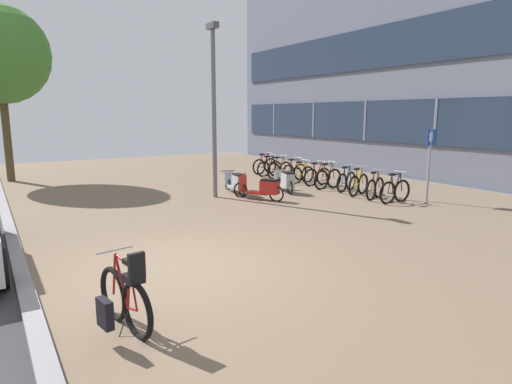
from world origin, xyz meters
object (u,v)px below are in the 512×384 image
bicycle_rack_06 (302,174)px  bicycle_rack_07 (294,172)px  bicycle_rack_10 (265,166)px  scooter_mid (236,183)px  bicycle_foreground (124,299)px  bicycle_rack_01 (375,188)px  bicycle_rack_02 (358,184)px  bicycle_rack_08 (280,170)px  parking_sign (430,157)px  lamp_post (214,103)px  bicycle_rack_00 (395,191)px  bicycle_rack_09 (269,168)px  bicycle_rack_03 (346,181)px  scooter_far (263,188)px  bicycle_rack_05 (317,176)px  scooter_near (286,181)px  bicycle_rack_04 (328,179)px

bicycle_rack_06 → bicycle_rack_07: 0.78m
bicycle_rack_10 → scooter_mid: 5.18m
bicycle_foreground → bicycle_rack_01: 10.15m
bicycle_rack_02 → bicycle_rack_08: (-0.01, 4.53, -0.00)m
bicycle_rack_07 → parking_sign: size_ratio=0.60×
bicycle_rack_07 → bicycle_rack_10: 2.27m
bicycle_rack_07 → lamp_post: 5.41m
bicycle_rack_00 → bicycle_rack_09: bicycle_rack_00 is taller
parking_sign → bicycle_rack_03: bearing=106.2°
bicycle_rack_02 → bicycle_rack_09: 5.29m
bicycle_rack_00 → bicycle_rack_10: 7.56m
bicycle_rack_01 → lamp_post: lamp_post is taller
scooter_far → parking_sign: size_ratio=0.73×
bicycle_rack_01 → bicycle_rack_02: bicycle_rack_02 is taller
scooter_far → bicycle_rack_05: bearing=21.5°
scooter_near → scooter_far: scooter_far is taller
scooter_far → scooter_near: bearing=27.2°
bicycle_foreground → lamp_post: (4.95, 7.29, 2.61)m
bicycle_foreground → bicycle_rack_07: 12.92m
bicycle_rack_05 → bicycle_rack_06: 0.77m
bicycle_rack_08 → scooter_far: bearing=-131.6°
bicycle_rack_05 → parking_sign: parking_sign is taller
bicycle_rack_09 → parking_sign: bearing=-82.2°
scooter_far → lamp_post: bearing=131.2°
bicycle_foreground → bicycle_rack_01: size_ratio=1.12×
bicycle_rack_07 → scooter_near: bearing=-133.0°
bicycle_rack_02 → bicycle_rack_08: bearing=90.1°
lamp_post → bicycle_rack_07: bearing=20.1°
bicycle_rack_06 → bicycle_rack_02: bearing=-89.7°
bicycle_rack_05 → bicycle_rack_02: bearing=-93.2°
bicycle_rack_04 → bicycle_rack_09: (-0.01, 3.78, -0.01)m
bicycle_rack_08 → bicycle_rack_01: bearing=-90.2°
bicycle_rack_02 → parking_sign: 2.40m
bicycle_rack_02 → bicycle_rack_05: size_ratio=1.01×
bicycle_rack_05 → scooter_far: 3.56m
bicycle_rack_01 → scooter_mid: bearing=137.4°
bicycle_rack_08 → parking_sign: bearing=-81.4°
bicycle_rack_00 → bicycle_rack_07: bicycle_rack_00 is taller
bicycle_rack_10 → lamp_post: 6.49m
bicycle_foreground → scooter_near: (7.41, 6.81, -0.00)m
bicycle_rack_03 → bicycle_rack_07: (0.00, 3.02, 0.00)m
bicycle_rack_01 → scooter_far: (-3.15, 1.72, 0.04)m
bicycle_rack_04 → bicycle_rack_06: size_ratio=1.09×
scooter_near → bicycle_rack_00: bearing=-60.8°
bicycle_rack_04 → bicycle_rack_05: (0.14, 0.76, -0.02)m
bicycle_rack_01 → bicycle_rack_06: 3.78m
bicycle_rack_02 → bicycle_rack_09: size_ratio=1.01×
bicycle_rack_01 → bicycle_rack_06: bearing=89.8°
bicycle_rack_05 → scooter_far: (-3.31, -1.31, 0.04)m
bicycle_rack_08 → bicycle_rack_10: (0.24, 1.51, 0.00)m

